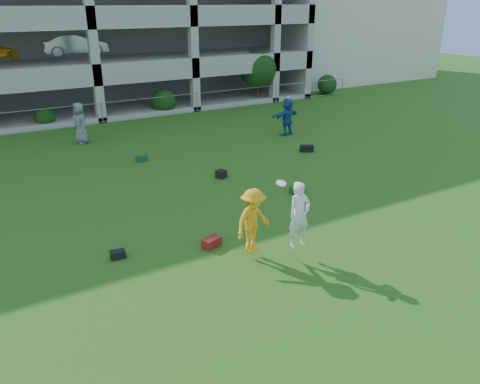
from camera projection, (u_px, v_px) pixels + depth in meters
ground at (302, 282)px, 11.73m from camera, size 100.00×100.00×0.00m
stucco_building at (322, 19)px, 42.88m from camera, size 16.00×14.00×10.00m
bystander_c at (80, 123)px, 22.78m from camera, size 0.83×1.09×2.01m
bystander_d at (287, 117)px, 24.25m from camera, size 1.86×0.91×1.92m
bystander_e at (288, 109)px, 26.99m from camera, size 0.62×0.66×1.51m
bag_red_a at (212, 242)px, 13.38m from camera, size 0.62×0.46×0.28m
bag_black_b at (118, 254)px, 12.80m from camera, size 0.42×0.29×0.22m
bag_green_c at (297, 190)px, 17.11m from camera, size 0.55×0.42×0.26m
crate_d at (221, 174)px, 18.61m from camera, size 0.46×0.46×0.30m
bag_black_e at (307, 149)px, 21.81m from camera, size 0.67×0.52×0.30m
bag_green_g at (142, 158)px, 20.53m from camera, size 0.57×0.46×0.25m
frisbee_contest at (266, 219)px, 12.43m from camera, size 2.00×1.40×2.03m
parking_garage at (59, 9)px, 31.66m from camera, size 30.00×14.00×12.00m
fence at (102, 113)px, 26.74m from camera, size 36.06×0.06×1.20m
shrub_row at (171, 88)px, 29.07m from camera, size 34.38×2.52×3.50m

